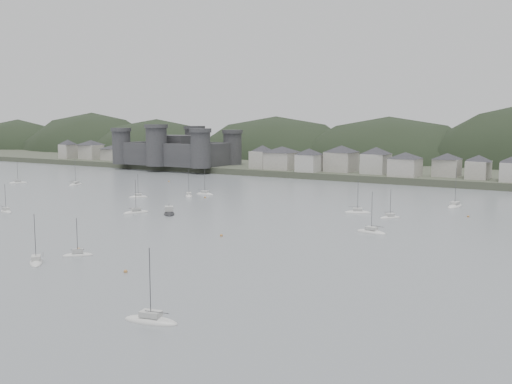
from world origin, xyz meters
The scene contains 8 objects.
ground centered at (0.00, 0.00, 0.00)m, with size 900.00×900.00×0.00m, color slate.
far_shore_land centered at (0.00, 295.00, 1.50)m, with size 900.00×250.00×3.00m, color #383D2D.
forested_ridge centered at (4.83, 269.40, -11.28)m, with size 851.55×103.94×102.57m.
castle centered at (-120.00, 179.80, 10.96)m, with size 66.00×43.00×20.00m.
waterfront_town centered at (50.59, 183.34, 8.66)m, with size 451.48×28.46×12.92m.
moored_fleet centered at (2.58, 53.39, 0.18)m, with size 266.11×150.23×13.11m.
motor_launch_far centered at (-19.03, 58.78, 0.29)m, with size 7.76×8.03×3.96m.
mooring_buoys centered at (-2.95, 60.63, 0.15)m, with size 194.28×122.38×0.70m.
Camera 1 is at (89.87, -64.45, 26.06)m, focal length 40.55 mm.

